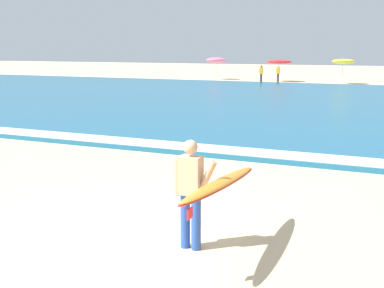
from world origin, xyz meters
name	(u,v)px	position (x,y,z in m)	size (l,w,h in m)	color
ground_plane	(122,238)	(0.00, 0.00, 0.00)	(160.00, 160.00, 0.00)	beige
sea	(306,103)	(0.00, 19.80, 0.07)	(120.00, 28.00, 0.14)	#1E6084
surf_foam	(236,151)	(0.00, 6.40, 0.15)	(120.00, 1.02, 0.01)	white
surfer_with_board	(205,187)	(1.43, 0.08, 1.03)	(1.00, 2.79, 1.73)	#284CA3
beach_umbrella_0	(216,60)	(-11.33, 37.02, 1.88)	(1.96, 1.98, 2.20)	beige
beach_umbrella_1	(279,62)	(-4.99, 36.42, 1.81)	(2.29, 2.31, 2.06)	beige
beach_umbrella_2	(343,61)	(0.69, 35.58, 1.93)	(1.92, 1.94, 2.19)	beige
beachgoer_near_row_left	(261,74)	(-6.01, 33.82, 0.84)	(0.32, 0.20, 1.58)	#383842
beachgoer_near_row_mid	(278,74)	(-4.67, 34.59, 0.84)	(0.32, 0.20, 1.58)	#383842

